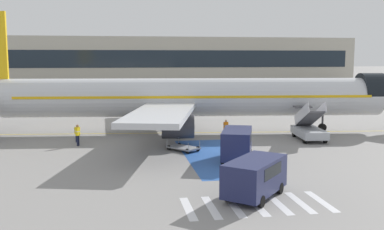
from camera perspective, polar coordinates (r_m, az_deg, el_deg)
name	(u,v)px	position (r m, az deg, el deg)	size (l,w,h in m)	color
ground_plane	(183,133)	(45.81, -1.21, -2.25)	(600.00, 600.00, 0.00)	gray
apron_leadline_yellow	(194,133)	(45.72, 0.32, -2.26)	(0.20, 81.87, 0.01)	gold
apron_stand_patch_blue	(218,156)	(35.13, 3.36, -5.22)	(5.13, 13.66, 0.01)	#2856A8
apron_walkway_bar_0	(188,209)	(23.31, -0.47, -11.80)	(0.44, 3.60, 0.01)	silver
apron_walkway_bar_1	(211,207)	(23.51, 2.48, -11.63)	(0.44, 3.60, 0.01)	silver
apron_walkway_bar_2	(234,206)	(23.78, 5.37, -11.44)	(0.44, 3.60, 0.01)	silver
apron_walkway_bar_3	(256,205)	(24.10, 8.18, -11.23)	(0.44, 3.60, 0.01)	silver
apron_walkway_bar_4	(278,204)	(24.47, 10.91, -10.99)	(0.44, 3.60, 0.01)	silver
apron_walkway_bar_5	(300,202)	(24.90, 13.55, -10.74)	(0.44, 3.60, 0.01)	silver
apron_walkway_bar_6	(321,201)	(25.38, 16.09, -10.48)	(0.44, 3.60, 0.01)	silver
airliner	(188,97)	(45.22, -0.51, 2.26)	(47.95, 31.21, 12.04)	silver
boarding_stairs_forward	(309,130)	(43.16, 14.64, -1.80)	(2.70, 5.41, 3.76)	#ADB2BA
fuel_tanker	(125,97)	(67.04, -8.47, 2.30)	(10.39, 4.02, 3.58)	#38383D
service_van_0	(237,142)	(33.43, 5.73, -3.47)	(3.34, 4.80, 2.34)	#1E234C
service_van_1	(255,175)	(24.94, 8.01, -7.53)	(4.47, 4.73, 2.13)	#1E234C
baggage_cart	(183,148)	(37.04, -1.12, -4.16)	(2.80, 2.97, 0.87)	gray
ground_crew_0	(78,133)	(40.14, -14.30, -2.28)	(0.41, 0.49, 1.86)	#191E38
ground_crew_1	(226,127)	(42.61, 4.33, -1.59)	(0.47, 0.33, 1.79)	black
ground_crew_2	(77,132)	(41.89, -14.40, -2.13)	(0.49, 0.41, 1.59)	#191E38
terminal_building	(108,61)	(125.49, -10.59, 6.73)	(138.14, 12.10, 13.04)	#B2AD9E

